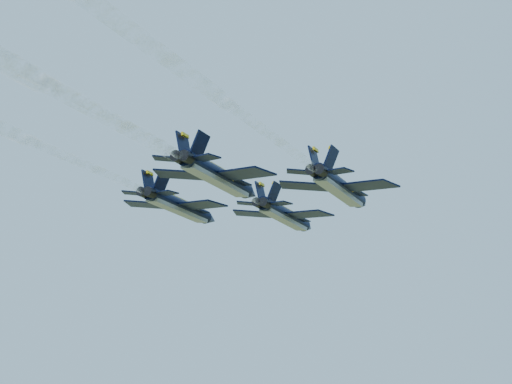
% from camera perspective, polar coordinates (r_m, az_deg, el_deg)
% --- Properties ---
extents(jet_lead, '(13.90, 18.72, 4.02)m').
position_cam_1_polar(jet_lead, '(106.57, 2.18, -1.72)').
color(jet_lead, black).
extents(jet_left, '(13.90, 18.72, 4.02)m').
position_cam_1_polar(jet_left, '(101.35, -5.53, -1.05)').
color(jet_left, black).
extents(jet_right, '(13.90, 18.72, 4.02)m').
position_cam_1_polar(jet_right, '(91.59, 6.19, 0.30)').
color(jet_right, black).
extents(jet_slot, '(13.90, 18.72, 4.02)m').
position_cam_1_polar(jet_slot, '(86.06, -2.71, 1.14)').
color(jet_slot, black).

